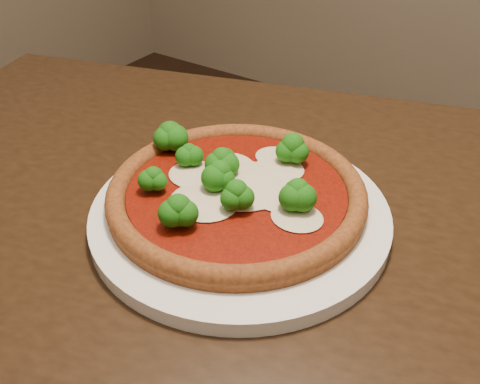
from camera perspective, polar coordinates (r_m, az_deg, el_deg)
The scene contains 3 objects.
dining_table at distance 0.69m, azimuth 4.59°, elevation -9.73°, with size 1.37×1.06×0.75m.
plate at distance 0.62m, azimuth -0.00°, elevation -2.34°, with size 0.34×0.34×0.02m, color white.
pizza at distance 0.62m, azimuth -0.50°, elevation 0.36°, with size 0.30×0.30×0.06m.
Camera 1 is at (0.08, -0.19, 1.14)m, focal length 40.00 mm.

